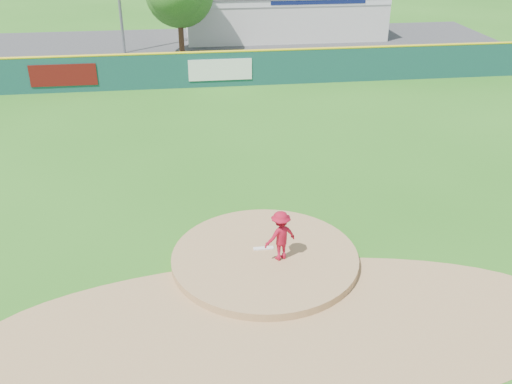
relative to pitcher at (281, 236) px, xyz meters
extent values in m
plane|color=#286B19|center=(-0.41, 0.25, -1.01)|extent=(120.00, 120.00, 0.00)
cylinder|color=#9E774C|center=(-0.41, 0.25, -1.01)|extent=(5.50, 5.50, 0.50)
cube|color=white|center=(-0.41, 0.55, -0.74)|extent=(0.60, 0.15, 0.04)
cylinder|color=#9E774C|center=(-0.41, -2.75, -1.01)|extent=(15.40, 15.40, 0.01)
cube|color=#38383A|center=(-0.41, 27.25, -1.00)|extent=(44.00, 16.00, 0.02)
imported|color=maroon|center=(0.00, 0.00, 0.00)|extent=(1.13, 0.90, 1.53)
imported|color=silver|center=(2.17, 21.02, -0.38)|extent=(4.65, 2.59, 1.23)
cube|color=silver|center=(5.59, 32.25, 0.59)|extent=(15.00, 8.00, 3.20)
cube|color=white|center=(5.59, 28.23, 1.99)|extent=(15.00, 0.06, 0.55)
cube|color=#0F194C|center=(7.59, 28.19, 1.99)|extent=(7.00, 0.03, 0.28)
cube|color=#5B0F0D|center=(-8.98, 18.17, -0.01)|extent=(3.60, 0.04, 1.20)
cube|color=white|center=(-0.34, 18.17, -0.01)|extent=(3.60, 0.04, 1.20)
cube|color=#154441|center=(-0.41, 18.25, -0.01)|extent=(40.00, 0.10, 2.00)
cylinder|color=yellow|center=(-0.41, 18.25, 0.99)|extent=(40.00, 0.14, 0.14)
cylinder|color=#382314|center=(-2.41, 25.25, 0.29)|extent=(0.36, 0.36, 2.60)
cylinder|color=#382314|center=(12.59, 36.25, -0.21)|extent=(0.40, 0.40, 1.60)
camera|label=1|loc=(-2.52, -13.68, 8.52)|focal=40.00mm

